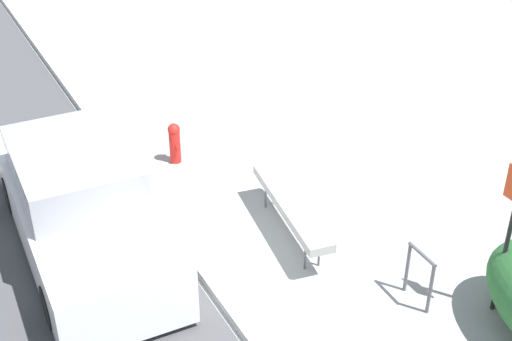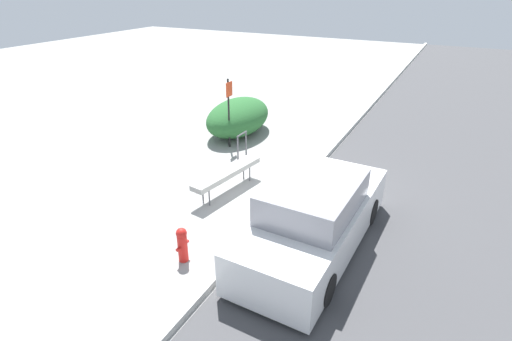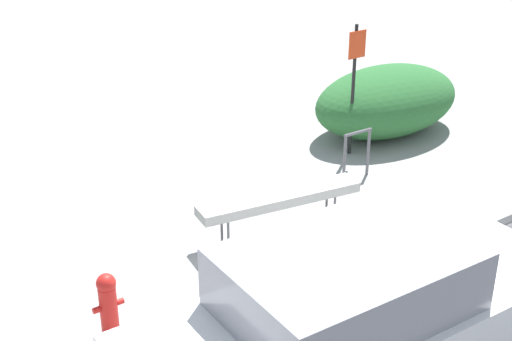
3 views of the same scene
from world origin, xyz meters
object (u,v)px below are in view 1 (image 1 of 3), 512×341
object	(u,v)px
bike_rack	(420,272)
parked_car_near	(80,206)
bench	(291,206)
sign_post	(510,225)
fire_hydrant	(175,142)

from	to	relation	value
bike_rack	parked_car_near	world-z (taller)	parked_car_near
bench	parked_car_near	distance (m)	3.12
bike_rack	sign_post	distance (m)	1.34
bike_rack	parked_car_near	xyz separation A→B (m)	(-3.35, -3.60, 0.20)
sign_post	fire_hydrant	size ratio (longest dim) A/B	3.01
bench	sign_post	xyz separation A→B (m)	(2.71, 1.54, 0.85)
bench	fire_hydrant	world-z (taller)	fire_hydrant
bike_rack	sign_post	size ratio (longest dim) A/B	0.36
sign_post	parked_car_near	size ratio (longest dim) A/B	0.48
fire_hydrant	parked_car_near	xyz separation A→B (m)	(1.65, -2.15, 0.30)
fire_hydrant	parked_car_near	size ratio (longest dim) A/B	0.16
bike_rack	sign_post	xyz separation A→B (m)	(0.61, 0.81, 0.88)
bike_rack	fire_hydrant	bearing A→B (deg)	-163.89
fire_hydrant	parked_car_near	distance (m)	2.73
bike_rack	parked_car_near	distance (m)	4.92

